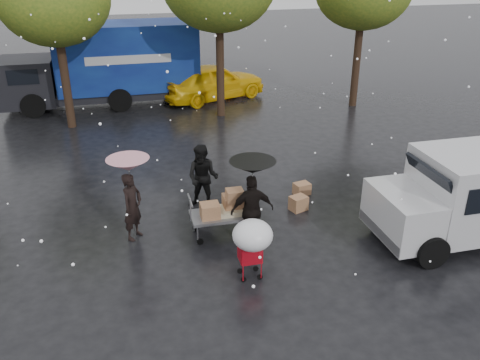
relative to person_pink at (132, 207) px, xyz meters
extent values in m
plane|color=black|center=(1.59, -0.97, -0.85)|extent=(90.00, 90.00, 0.00)
imported|color=black|center=(0.00, 0.00, 0.00)|extent=(0.70, 0.74, 1.70)
imported|color=black|center=(1.91, 1.10, 0.06)|extent=(1.10, 1.02, 1.81)
imported|color=black|center=(2.72, -0.93, 0.03)|extent=(1.03, 0.43, 1.76)
cylinder|color=#4C4C4C|center=(0.00, 0.00, 0.12)|extent=(0.02, 0.02, 1.94)
cone|color=#D6586D|center=(0.00, 0.00, 1.10)|extent=(1.00, 1.00, 0.30)
sphere|color=#4C4C4C|center=(0.00, 0.00, 1.13)|extent=(0.06, 0.06, 0.06)
cylinder|color=#4C4C4C|center=(2.72, -0.93, 0.14)|extent=(0.02, 0.02, 1.99)
cone|color=black|center=(2.72, -0.93, 1.14)|extent=(1.07, 1.07, 0.30)
sphere|color=#4C4C4C|center=(2.72, -0.93, 1.17)|extent=(0.06, 0.06, 0.06)
cube|color=slate|center=(2.09, -0.40, -0.30)|extent=(1.50, 0.80, 0.08)
cylinder|color=slate|center=(1.34, -0.40, -0.05)|extent=(0.04, 0.04, 0.60)
cube|color=brown|center=(2.44, -0.30, -0.06)|extent=(0.55, 0.45, 0.40)
cube|color=brown|center=(1.79, -0.50, -0.08)|extent=(0.45, 0.40, 0.35)
cube|color=brown|center=(2.39, -0.55, 0.28)|extent=(0.40, 0.35, 0.28)
cube|color=tan|center=(2.14, -0.40, -0.20)|extent=(0.90, 0.55, 0.12)
cylinder|color=black|center=(1.49, -0.72, -0.77)|extent=(0.16, 0.05, 0.16)
cylinder|color=black|center=(1.49, -0.08, -0.77)|extent=(0.16, 0.05, 0.16)
cylinder|color=black|center=(2.69, -0.72, -0.77)|extent=(0.16, 0.05, 0.16)
cylinder|color=black|center=(2.69, -0.08, -0.77)|extent=(0.16, 0.05, 0.16)
cube|color=#B10A17|center=(2.31, -2.25, -0.20)|extent=(0.47, 0.41, 0.45)
cylinder|color=#B10A17|center=(2.31, -2.44, 0.17)|extent=(0.42, 0.02, 0.02)
cylinder|color=#4C4C4C|center=(2.31, -2.44, 0.10)|extent=(0.02, 0.02, 0.60)
ellipsoid|color=white|center=(2.31, -2.44, 0.30)|extent=(0.84, 0.84, 0.63)
cylinder|color=black|center=(2.13, -2.41, -0.79)|extent=(0.12, 0.04, 0.12)
cylinder|color=black|center=(2.13, -2.09, -0.79)|extent=(0.12, 0.04, 0.12)
cylinder|color=black|center=(2.49, -2.41, -0.79)|extent=(0.12, 0.04, 0.12)
cylinder|color=black|center=(2.49, -2.09, -0.79)|extent=(0.12, 0.04, 0.12)
cube|color=silver|center=(6.11, -1.90, 0.00)|extent=(1.20, 1.95, 1.10)
cube|color=black|center=(6.66, -1.90, 0.85)|extent=(0.37, 1.70, 0.67)
cube|color=slate|center=(5.56, -1.90, -0.40)|extent=(0.12, 1.90, 0.25)
cylinder|color=black|center=(6.31, -2.85, -0.47)|extent=(0.76, 0.28, 0.76)
cylinder|color=black|center=(6.31, -0.95, -0.47)|extent=(0.76, 0.28, 0.76)
cube|color=navy|center=(0.54, 11.78, 1.25)|extent=(6.00, 2.50, 2.80)
cube|color=black|center=(-3.66, 11.78, 0.40)|extent=(2.20, 2.40, 1.90)
cube|color=black|center=(-0.46, 11.78, -0.30)|extent=(8.00, 2.30, 0.35)
cube|color=silver|center=(0.54, 10.52, 1.35)|extent=(3.50, 0.03, 0.35)
cylinder|color=black|center=(-3.46, 10.63, -0.35)|extent=(1.00, 0.30, 1.00)
cylinder|color=black|center=(-3.46, 12.93, -0.35)|extent=(1.00, 0.30, 1.00)
cylinder|color=black|center=(2.54, 10.63, -0.35)|extent=(1.00, 0.30, 1.00)
cylinder|color=black|center=(2.54, 12.93, -0.35)|extent=(1.00, 0.30, 1.00)
cube|color=brown|center=(4.37, 0.37, -0.65)|extent=(0.53, 0.47, 0.39)
cube|color=brown|center=(4.79, 1.23, -0.68)|extent=(0.50, 0.43, 0.34)
imported|color=yellow|center=(4.23, 11.48, -0.02)|extent=(5.25, 3.53, 1.66)
cylinder|color=black|center=(-1.91, 9.03, 1.39)|extent=(0.32, 0.32, 4.48)
cylinder|color=black|center=(4.09, 9.03, 1.60)|extent=(0.32, 0.32, 4.90)
cylinder|color=black|center=(10.09, 9.03, 1.46)|extent=(0.32, 0.32, 4.62)
camera|label=1|loc=(-0.10, -11.02, 5.72)|focal=38.00mm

